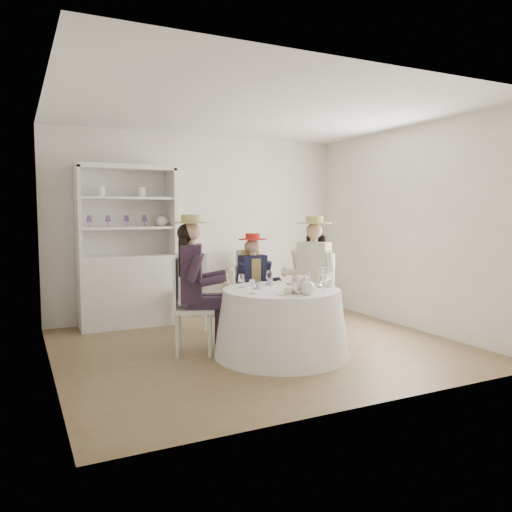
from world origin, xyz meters
name	(u,v)px	position (x,y,z in m)	size (l,w,h in m)	color
ground	(260,346)	(0.00, 0.00, 0.00)	(4.50, 4.50, 0.00)	brown
ceiling	(260,110)	(0.00, 0.00, 2.70)	(4.50, 4.50, 0.00)	white
wall_back	(201,226)	(0.00, 2.00, 1.35)	(4.50, 4.50, 0.00)	silver
wall_front	(373,239)	(0.00, -2.00, 1.35)	(4.50, 4.50, 0.00)	silver
wall_left	(48,234)	(-2.25, 0.00, 1.35)	(4.50, 4.50, 0.00)	silver
wall_right	(410,228)	(2.25, 0.00, 1.35)	(4.50, 4.50, 0.00)	silver
tea_table	(281,322)	(0.05, -0.43, 0.36)	(1.47, 1.47, 0.73)	white
hutch	(127,269)	(-1.15, 1.77, 0.78)	(1.33, 0.57, 2.19)	silver
side_table	(245,292)	(0.59, 1.68, 0.35)	(0.45, 0.45, 0.70)	silver
hatbox	(245,260)	(0.59, 1.68, 0.85)	(0.29, 0.29, 0.29)	black
guest_left	(194,276)	(-0.78, 0.06, 0.87)	(0.64, 0.58, 1.54)	silver
guest_mid	(253,278)	(0.17, 0.53, 0.73)	(0.47, 0.49, 1.29)	silver
guest_right	(313,269)	(0.82, 0.15, 0.85)	(0.65, 0.61, 1.51)	silver
spare_chair	(191,288)	(-0.45, 1.15, 0.55)	(0.52, 0.52, 1.03)	silver
teacup_a	(257,286)	(-0.18, -0.31, 0.76)	(0.08, 0.08, 0.07)	white
teacup_b	(270,282)	(0.07, -0.12, 0.76)	(0.07, 0.07, 0.07)	white
teacup_c	(296,283)	(0.31, -0.29, 0.76)	(0.08, 0.08, 0.06)	white
flower_bowl	(300,286)	(0.26, -0.46, 0.75)	(0.20, 0.20, 0.05)	white
flower_arrangement	(300,280)	(0.22, -0.53, 0.83)	(0.21, 0.21, 0.08)	pink
table_teapot	(307,288)	(0.09, -0.87, 0.80)	(0.22, 0.16, 0.17)	white
sandwich_plate	(291,293)	(-0.03, -0.78, 0.75)	(0.29, 0.29, 0.06)	white
cupcake_stand	(325,280)	(0.58, -0.48, 0.81)	(0.23, 0.23, 0.21)	white
stemware_set	(281,282)	(0.05, -0.43, 0.80)	(0.93, 0.97, 0.15)	white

